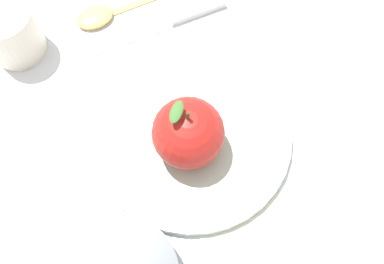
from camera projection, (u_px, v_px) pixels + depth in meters
ground_plane at (185, 126)px, 0.59m from camera, size 2.40×2.40×0.00m
dinner_plate at (192, 136)px, 0.58m from camera, size 0.23×0.23×0.01m
apple at (188, 133)px, 0.53m from camera, size 0.08×0.08×0.09m
cup at (10, 30)px, 0.60m from camera, size 0.07×0.07×0.07m
knife at (165, 23)px, 0.64m from camera, size 0.17×0.14×0.01m
spoon at (109, 12)px, 0.65m from camera, size 0.15×0.13×0.01m
linen_napkin at (291, 256)px, 0.54m from camera, size 0.21×0.21×0.00m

